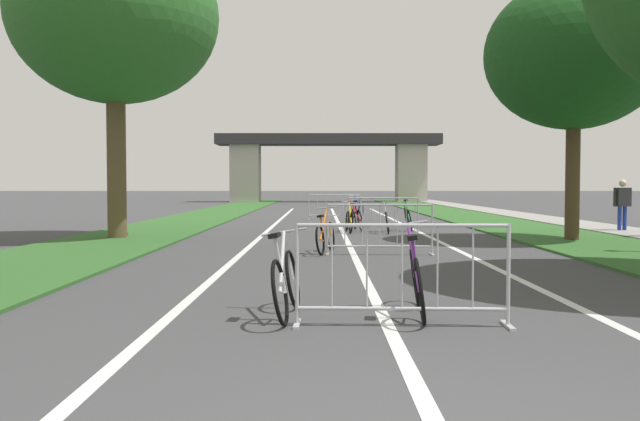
% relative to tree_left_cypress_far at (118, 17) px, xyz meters
% --- Properties ---
extents(grass_verge_left, '(3.25, 62.97, 0.05)m').
position_rel_tree_left_cypress_far_xyz_m(grass_verge_left, '(0.20, 11.53, -5.81)').
color(grass_verge_left, '#2D5B26').
rests_on(grass_verge_left, ground).
extents(grass_verge_right, '(3.25, 62.97, 0.05)m').
position_rel_tree_left_cypress_far_xyz_m(grass_verge_right, '(11.92, 11.53, -5.81)').
color(grass_verge_right, '#2D5B26').
rests_on(grass_verge_right, ground).
extents(sidewalk_path_right, '(1.93, 62.97, 0.08)m').
position_rel_tree_left_cypress_far_xyz_m(sidewalk_path_right, '(14.51, 11.53, -5.80)').
color(sidewalk_path_right, gray).
rests_on(sidewalk_path_right, ground).
extents(lane_stripe_center, '(0.14, 36.43, 0.01)m').
position_rel_tree_left_cypress_far_xyz_m(lane_stripe_center, '(6.06, 3.99, -5.83)').
color(lane_stripe_center, silver).
rests_on(lane_stripe_center, ground).
extents(lane_stripe_right_lane, '(0.14, 36.43, 0.01)m').
position_rel_tree_left_cypress_far_xyz_m(lane_stripe_right_lane, '(8.39, 3.99, -5.83)').
color(lane_stripe_right_lane, silver).
rests_on(lane_stripe_right_lane, ground).
extents(lane_stripe_left_lane, '(0.14, 36.43, 0.01)m').
position_rel_tree_left_cypress_far_xyz_m(lane_stripe_left_lane, '(3.73, 3.99, -5.83)').
color(lane_stripe_left_lane, silver).
rests_on(lane_stripe_left_lane, ground).
extents(overpass_bridge, '(18.63, 3.28, 5.64)m').
position_rel_tree_left_cypress_far_xyz_m(overpass_bridge, '(6.06, 37.81, -2.07)').
color(overpass_bridge, '#2D2D30').
rests_on(overpass_bridge, ground).
extents(tree_left_cypress_far, '(5.40, 5.40, 8.16)m').
position_rel_tree_left_cypress_far_xyz_m(tree_left_cypress_far, '(0.00, 0.00, 0.00)').
color(tree_left_cypress_far, brown).
rests_on(tree_left_cypress_far, ground).
extents(tree_right_maple_mid, '(4.48, 4.48, 6.65)m').
position_rel_tree_left_cypress_far_xyz_m(tree_right_maple_mid, '(11.78, -0.65, -1.11)').
color(tree_right_maple_mid, '#4C3823').
rests_on(tree_right_maple_mid, ground).
extents(crowd_barrier_nearest, '(2.21, 0.51, 1.05)m').
position_rel_tree_left_cypress_far_xyz_m(crowd_barrier_nearest, '(6.20, -10.70, -5.32)').
color(crowd_barrier_nearest, '#ADADB2').
rests_on(crowd_barrier_nearest, ground).
extents(crowd_barrier_second, '(2.22, 0.53, 1.05)m').
position_rel_tree_left_cypress_far_xyz_m(crowd_barrier_second, '(6.59, -3.92, -5.32)').
color(crowd_barrier_second, '#ADADB2').
rests_on(crowd_barrier_second, ground).
extents(crowd_barrier_third, '(2.22, 0.52, 1.05)m').
position_rel_tree_left_cypress_far_xyz_m(crowd_barrier_third, '(7.31, 2.87, -5.32)').
color(crowd_barrier_third, '#ADADB2').
rests_on(crowd_barrier_third, ground).
extents(crowd_barrier_fourth, '(2.20, 0.45, 1.05)m').
position_rel_tree_left_cypress_far_xyz_m(crowd_barrier_fourth, '(5.97, 9.66, -5.32)').
color(crowd_barrier_fourth, '#ADADB2').
rests_on(crowd_barrier_fourth, ground).
extents(bicycle_silver_0, '(0.53, 1.66, 0.95)m').
position_rel_tree_left_cypress_far_xyz_m(bicycle_silver_0, '(5.00, -10.23, -5.45)').
color(bicycle_silver_0, black).
rests_on(bicycle_silver_0, ground).
extents(bicycle_white_1, '(0.54, 1.72, 0.96)m').
position_rel_tree_left_cypress_far_xyz_m(bicycle_white_1, '(7.37, 2.31, -5.46)').
color(bicycle_white_1, black).
rests_on(bicycle_white_1, ground).
extents(bicycle_blue_2, '(0.54, 1.76, 1.02)m').
position_rel_tree_left_cypress_far_xyz_m(bicycle_blue_2, '(6.85, 9.10, -5.46)').
color(bicycle_blue_2, black).
rests_on(bicycle_blue_2, ground).
extents(bicycle_purple_3, '(0.45, 1.75, 1.03)m').
position_rel_tree_left_cypress_far_xyz_m(bicycle_purple_3, '(6.43, -10.14, -5.45)').
color(bicycle_purple_3, black).
rests_on(bicycle_purple_3, ground).
extents(bicycle_yellow_4, '(0.48, 1.74, 0.93)m').
position_rel_tree_left_cypress_far_xyz_m(bicycle_yellow_4, '(6.25, 2.47, -5.48)').
color(bicycle_yellow_4, black).
rests_on(bicycle_yellow_4, ground).
extents(bicycle_red_5, '(0.64, 1.75, 0.99)m').
position_rel_tree_left_cypress_far_xyz_m(bicycle_red_5, '(6.52, 3.39, -5.45)').
color(bicycle_red_5, black).
rests_on(bicycle_red_5, ground).
extents(bicycle_orange_6, '(0.53, 1.60, 0.98)m').
position_rel_tree_left_cypress_far_xyz_m(bicycle_orange_6, '(5.48, -3.53, -5.48)').
color(bicycle_orange_6, black).
rests_on(bicycle_orange_6, ground).
extents(bicycle_green_7, '(0.49, 1.68, 0.99)m').
position_rel_tree_left_cypress_far_xyz_m(bicycle_green_7, '(8.15, 3.40, -5.45)').
color(bicycle_green_7, black).
rests_on(bicycle_green_7, ground).
extents(pedestrian_waiting, '(0.57, 0.34, 1.60)m').
position_rel_tree_left_cypress_far_xyz_m(pedestrian_waiting, '(14.43, 2.32, -4.87)').
color(pedestrian_waiting, navy).
rests_on(pedestrian_waiting, ground).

